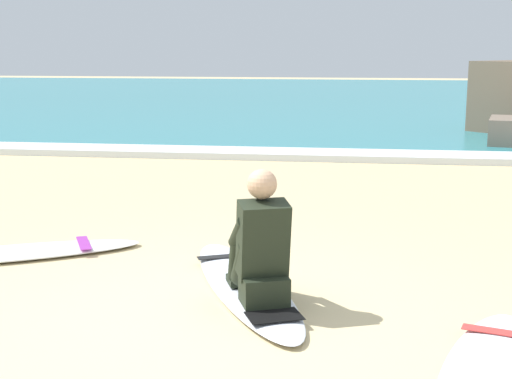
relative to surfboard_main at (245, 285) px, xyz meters
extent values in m
plane|color=#CCB584|center=(-0.16, -0.80, -0.04)|extent=(80.00, 80.00, 0.00)
cube|color=teal|center=(-0.16, 20.48, 0.01)|extent=(80.00, 28.00, 0.10)
cube|color=white|center=(-0.16, 6.78, 0.02)|extent=(80.00, 0.90, 0.11)
ellipsoid|color=silver|center=(0.00, 0.00, 0.00)|extent=(1.44, 2.41, 0.07)
cube|color=black|center=(-0.27, 0.62, 0.04)|extent=(0.48, 0.28, 0.01)
cube|color=black|center=(0.31, -0.70, 0.04)|extent=(0.43, 0.37, 0.01)
cube|color=black|center=(0.21, -0.48, 0.14)|extent=(0.39, 0.36, 0.20)
cylinder|color=black|center=(0.05, -0.35, 0.29)|extent=(0.28, 0.43, 0.43)
cylinder|color=black|center=(-0.04, -0.16, 0.26)|extent=(0.20, 0.28, 0.42)
cube|color=black|center=(-0.06, -0.10, 0.07)|extent=(0.17, 0.24, 0.05)
cylinder|color=black|center=(0.24, -0.27, 0.29)|extent=(0.28, 0.43, 0.43)
cylinder|color=black|center=(0.18, -0.08, 0.26)|extent=(0.20, 0.28, 0.42)
cube|color=black|center=(0.16, -0.01, 0.07)|extent=(0.17, 0.24, 0.05)
cube|color=black|center=(0.20, -0.45, 0.49)|extent=(0.42, 0.39, 0.57)
sphere|color=tan|center=(0.19, -0.42, 0.88)|extent=(0.21, 0.21, 0.21)
cylinder|color=black|center=(0.01, -0.35, 0.52)|extent=(0.23, 0.40, 0.31)
cylinder|color=black|center=(0.27, -0.25, 0.52)|extent=(0.23, 0.40, 0.31)
ellipsoid|color=white|center=(-2.22, 0.57, 0.00)|extent=(2.31, 1.51, 0.07)
cube|color=purple|center=(-1.64, 0.86, 0.04)|extent=(0.30, 0.47, 0.01)
ellipsoid|color=silver|center=(1.60, -1.31, 0.00)|extent=(1.06, 2.03, 0.07)
cube|color=red|center=(1.76, -0.79, 0.04)|extent=(0.49, 0.23, 0.01)
camera|label=1|loc=(0.82, -5.21, 1.81)|focal=50.19mm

